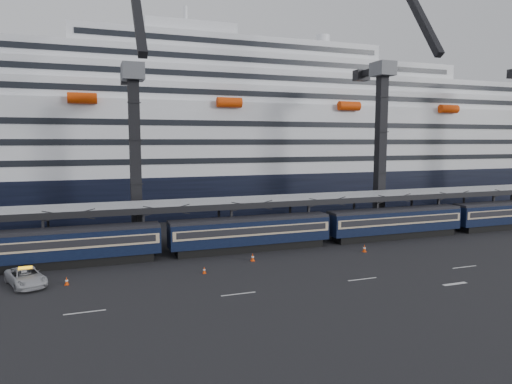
% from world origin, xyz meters
% --- Properties ---
extents(ground, '(260.00, 260.00, 0.00)m').
position_xyz_m(ground, '(0.00, 0.00, 0.00)').
color(ground, black).
rests_on(ground, ground).
extents(lane_markings, '(111.00, 4.27, 0.02)m').
position_xyz_m(lane_markings, '(8.15, -5.23, 0.01)').
color(lane_markings, beige).
rests_on(lane_markings, ground).
extents(train, '(133.05, 3.00, 4.05)m').
position_xyz_m(train, '(-4.65, 10.00, 2.20)').
color(train, black).
rests_on(train, ground).
extents(canopy, '(130.00, 6.25, 5.53)m').
position_xyz_m(canopy, '(0.00, 14.00, 5.25)').
color(canopy, gray).
rests_on(canopy, ground).
extents(cruise_ship, '(214.09, 28.84, 34.00)m').
position_xyz_m(cruise_ship, '(-1.08, 45.99, 12.34)').
color(cruise_ship, black).
rests_on(cruise_ship, ground).
extents(crane_dark_near, '(4.50, 17.75, 35.08)m').
position_xyz_m(crane_dark_near, '(-20.00, 18.59, 11.93)').
color(crane_dark_near, '#46484D').
rests_on(crane_dark_near, ground).
extents(crane_dark_mid, '(4.50, 18.24, 39.64)m').
position_xyz_m(crane_dark_mid, '(15.00, 17.59, 13.36)').
color(crane_dark_mid, '#46484D').
rests_on(crane_dark_mid, ground).
extents(pickup_truck, '(4.31, 6.06, 1.53)m').
position_xyz_m(pickup_truck, '(-30.94, 4.55, 0.77)').
color(pickup_truck, '#A8A9AF').
rests_on(pickup_truck, ground).
extents(traffic_cone_b, '(0.37, 0.37, 0.74)m').
position_xyz_m(traffic_cone_b, '(-27.59, 3.50, 0.36)').
color(traffic_cone_b, '#E43D07').
rests_on(traffic_cone_b, ground).
extents(traffic_cone_c, '(0.33, 0.33, 0.67)m').
position_xyz_m(traffic_cone_c, '(-15.28, 2.80, 0.33)').
color(traffic_cone_c, '#E43D07').
rests_on(traffic_cone_c, ground).
extents(traffic_cone_d, '(0.43, 0.43, 0.85)m').
position_xyz_m(traffic_cone_d, '(-9.39, 5.51, 0.42)').
color(traffic_cone_d, '#E43D07').
rests_on(traffic_cone_d, ground).
extents(traffic_cone_e, '(0.43, 0.43, 0.86)m').
position_xyz_m(traffic_cone_e, '(4.03, 4.90, 0.43)').
color(traffic_cone_e, '#E43D07').
rests_on(traffic_cone_e, ground).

